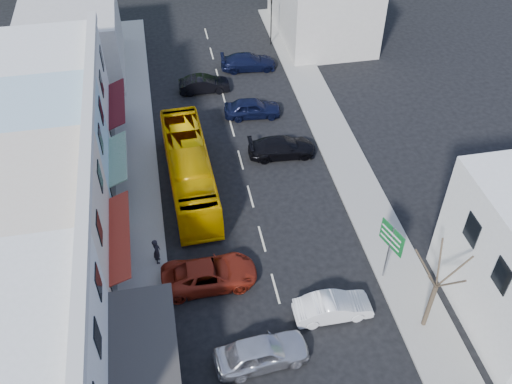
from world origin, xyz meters
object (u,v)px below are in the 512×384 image
car_silver (262,354)px  direction_sign (388,253)px  street_tree (436,286)px  traffic_signal (271,22)px  pedestrian_left (157,252)px  bus (189,170)px  car_red (209,275)px  car_white (333,307)px

car_silver → direction_sign: (8.10, 4.10, 1.43)m
car_silver → street_tree: bearing=-91.7°
car_silver → traffic_signal: bearing=-17.5°
direction_sign → street_tree: 3.95m
street_tree → pedestrian_left: bearing=152.6°
direction_sign → bus: bearing=118.2°
pedestrian_left → car_silver: bearing=-145.1°
bus → street_tree: street_tree is taller
direction_sign → car_silver: bearing=-170.5°
direction_sign → traffic_signal: size_ratio=0.93×
bus → car_red: bus is taller
car_white → bus: bearing=28.3°
car_red → traffic_signal: (9.47, 27.55, 1.59)m
direction_sign → traffic_signal: traffic_signal is taller
bus → pedestrian_left: 7.04m
car_red → bus: bearing=0.9°
pedestrian_left → bus: bearing=-19.4°
car_silver → traffic_signal: 34.04m
pedestrian_left → direction_sign: 13.46m
car_silver → direction_sign: size_ratio=1.03×
car_silver → direction_sign: direction_sign is taller
car_red → traffic_signal: traffic_signal is taller
car_white → traffic_signal: bearing=-5.9°
car_silver → street_tree: street_tree is taller
pedestrian_left → street_tree: bearing=-114.6°
direction_sign → traffic_signal: 29.07m
bus → street_tree: size_ratio=1.71×
car_silver → direction_sign: 9.19m
car_silver → pedestrian_left: bearing=27.3°
bus → car_white: size_ratio=2.64×
pedestrian_left → street_tree: 15.85m
street_tree → car_white: bearing=161.3°
bus → car_red: 8.62m
bus → car_silver: bearing=-83.0°
car_white → street_tree: size_ratio=0.65×
car_red → street_tree: size_ratio=0.68×
car_red → pedestrian_left: bearing=53.5°
car_white → car_red: (-6.35, 3.54, 0.00)m
bus → direction_sign: bearing=-46.2°
car_white → pedestrian_left: bearing=58.5°
car_white → street_tree: 5.65m
car_white → car_silver: bearing=115.3°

